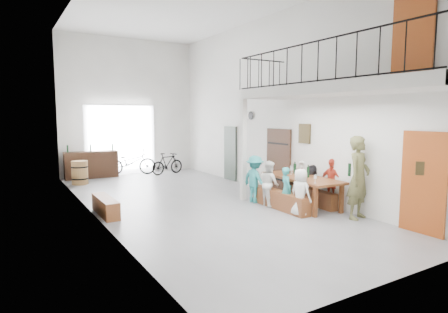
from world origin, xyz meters
TOP-DOWN VIEW (x-y plane):
  - floor at (0.00, 0.00)m, footprint 12.00×12.00m
  - room_walls at (0.00, 0.00)m, footprint 12.00×12.00m
  - gateway_portal at (-0.40, 5.94)m, footprint 2.80×0.08m
  - right_wall_decor at (2.70, -1.87)m, footprint 0.07×8.28m
  - balcony at (1.98, -3.13)m, footprint 1.52×5.62m
  - tasting_table at (2.20, -1.89)m, footprint 1.16×2.48m
  - bench_inner at (1.52, -1.83)m, footprint 0.36×2.01m
  - bench_wall at (2.57, -1.83)m, footprint 0.39×1.91m
  - tableware at (2.29, -1.61)m, footprint 0.73×1.68m
  - side_bench at (-2.50, -0.08)m, footprint 0.34×1.49m
  - oak_barrel at (-2.28, 4.48)m, footprint 0.56×0.56m
  - serving_counter at (-1.64, 5.65)m, footprint 1.97×0.62m
  - counter_bottles at (-1.64, 5.67)m, footprint 1.70×0.12m
  - guest_left_a at (1.49, -2.62)m, footprint 0.44×0.61m
  - guest_left_b at (1.51, -2.08)m, footprint 0.38×0.47m
  - guest_left_c at (1.48, -1.43)m, footprint 0.55×0.66m
  - guest_left_d at (1.37, -0.92)m, footprint 0.56×0.89m
  - guest_right_a at (2.77, -2.40)m, footprint 0.37×0.78m
  - guest_right_b at (2.73, -1.75)m, footprint 0.54×1.04m
  - guest_right_c at (2.82, -1.28)m, footprint 0.52×0.64m
  - host_standing at (2.50, -3.47)m, footprint 0.81×0.63m
  - potted_plant at (2.45, 0.41)m, footprint 0.42×0.39m
  - bicycle_near at (-0.11, 5.60)m, footprint 2.08×1.19m
  - bicycle_far at (1.20, 4.95)m, footprint 1.53×0.73m

SIDE VIEW (x-z plane):
  - floor at x=0.00m, z-range 0.00..0.00m
  - potted_plant at x=2.45m, z-range 0.00..0.38m
  - side_bench at x=-2.50m, z-range 0.00..0.42m
  - bench_wall at x=2.57m, z-range 0.00..0.44m
  - bench_inner at x=1.52m, z-range 0.00..0.46m
  - oak_barrel at x=-2.28m, z-range 0.00..0.83m
  - bicycle_far at x=1.20m, z-range 0.00..0.89m
  - serving_counter at x=-1.64m, z-range 0.00..1.03m
  - bicycle_near at x=-0.11m, z-range 0.00..1.03m
  - guest_right_b at x=2.73m, z-range 0.00..1.07m
  - guest_left_b at x=1.51m, z-range 0.00..1.12m
  - guest_right_c at x=2.82m, z-range 0.00..1.14m
  - guest_left_a at x=1.49m, z-range 0.00..1.15m
  - guest_left_c at x=1.48m, z-range 0.00..1.21m
  - guest_right_a at x=2.77m, z-range 0.00..1.30m
  - guest_left_d at x=1.37m, z-range 0.00..1.31m
  - tasting_table at x=2.20m, z-range 0.31..1.10m
  - tableware at x=2.29m, z-range 0.75..1.10m
  - host_standing at x=2.50m, z-range 0.00..1.94m
  - counter_bottles at x=-1.64m, z-range 1.03..1.31m
  - gateway_portal at x=-0.40m, z-range 0.00..2.80m
  - right_wall_decor at x=2.70m, z-range -0.80..4.28m
  - balcony at x=1.98m, z-range 0.97..4.96m
  - room_walls at x=0.00m, z-range -2.45..9.55m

